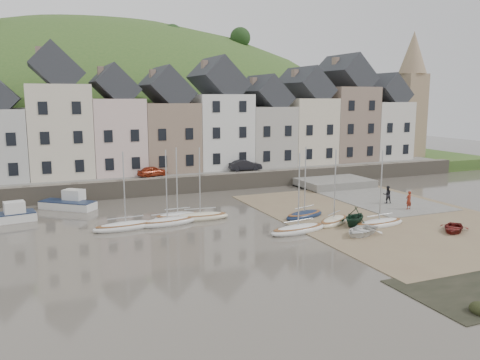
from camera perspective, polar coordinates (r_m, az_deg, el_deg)
name	(u,v)px	position (r m, az deg, el deg)	size (l,w,h in m)	color
ground	(270,230)	(38.12, 3.49, -5.85)	(160.00, 160.00, 0.00)	#4A443A
quay_land	(167,167)	(67.61, -8.52, 1.54)	(90.00, 30.00, 1.50)	#345522
quay_street	(192,173)	(56.53, -5.67, 0.83)	(70.00, 7.00, 0.10)	slate
seawall	(201,183)	(53.34, -4.56, -0.39)	(70.00, 1.20, 1.80)	slate
beach	(384,216)	(43.95, 16.52, -4.11)	(18.00, 26.00, 0.06)	#786249
slipway	(365,195)	(52.50, 14.43, -1.76)	(8.00, 18.00, 0.12)	slate
hillside	(108,246)	(97.77, -15.20, -7.42)	(134.40, 84.00, 84.00)	#345522
townhouse_terrace	(196,121)	(59.79, -5.13, 6.89)	(61.05, 8.00, 13.93)	white
church_spire	(411,91)	(76.32, 19.37, 9.79)	(4.00, 4.00, 18.00)	#997F60
sailboat_0	(126,226)	(39.23, -13.21, -5.26)	(5.26, 1.95, 6.32)	silver
sailboat_1	(178,216)	(41.52, -7.30, -4.24)	(4.09, 1.64, 6.32)	silver
sailboat_2	(200,217)	(41.30, -4.66, -4.27)	(5.02, 1.92, 6.32)	beige
sailboat_3	(167,222)	(39.92, -8.48, -4.84)	(4.97, 1.97, 6.32)	silver
sailboat_4	(298,229)	(37.57, 6.81, -5.73)	(5.11, 2.15, 6.32)	silver
sailboat_5	(304,215)	(42.10, 7.53, -4.05)	(4.36, 2.63, 6.32)	#14213E
sailboat_6	(379,223)	(40.55, 15.96, -4.89)	(4.96, 1.95, 6.32)	silver
sailboat_7	(334,221)	(40.38, 10.90, -4.74)	(4.19, 3.30, 6.32)	beige
motorboat_0	(8,215)	(44.57, -25.46, -3.74)	(4.73, 2.44, 1.70)	silver
motorboat_2	(69,202)	(47.73, -19.33, -2.49)	(5.10, 4.60, 1.70)	silver
rowboat_white	(361,231)	(37.51, 13.95, -5.75)	(2.38, 3.33, 0.69)	white
rowboat_green	(355,217)	(39.82, 13.24, -4.19)	(2.52, 2.93, 1.54)	#163322
rowboat_red	(453,228)	(40.70, 23.65, -5.14)	(2.08, 2.92, 0.60)	maroon
person_red	(409,200)	(46.87, 19.11, -2.23)	(0.61, 0.40, 1.67)	maroon
person_dark	(387,195)	(48.86, 16.83, -1.64)	(0.82, 0.64, 1.68)	black
car_left	(153,171)	(54.28, -10.18, 1.02)	(1.34, 3.33, 1.14)	#9D3016
car_right	(245,165)	(57.63, 0.59, 1.75)	(1.37, 3.93, 1.30)	black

